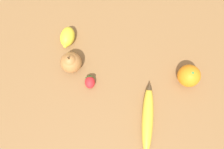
{
  "coord_description": "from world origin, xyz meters",
  "views": [
    {
      "loc": [
        0.1,
        -0.12,
        0.72
      ],
      "look_at": [
        -0.01,
        0.03,
        0.03
      ],
      "focal_mm": 35.0,
      "sensor_mm": 36.0,
      "label": 1
    }
  ],
  "objects": [
    {
      "name": "lemon",
      "position": [
        -0.21,
        0.05,
        0.02
      ],
      "size": [
        0.08,
        0.09,
        0.05
      ],
      "rotation": [
        0.0,
        0.0,
        5.16
      ],
      "color": "yellow",
      "rests_on": "ground_plane"
    },
    {
      "name": "ground_plane",
      "position": [
        0.0,
        0.0,
        0.0
      ],
      "size": [
        3.0,
        3.0,
        0.0
      ],
      "primitive_type": "plane",
      "color": "olive"
    },
    {
      "name": "strawberry",
      "position": [
        -0.06,
        -0.03,
        0.02
      ],
      "size": [
        0.05,
        0.06,
        0.03
      ],
      "rotation": [
        0.0,
        0.0,
        2.23
      ],
      "color": "red",
      "rests_on": "ground_plane"
    },
    {
      "name": "banana",
      "position": [
        0.16,
        -0.02,
        0.02
      ],
      "size": [
        0.14,
        0.21,
        0.04
      ],
      "rotation": [
        0.0,
        0.0,
        2.1
      ],
      "color": "gold",
      "rests_on": "ground_plane"
    },
    {
      "name": "pear",
      "position": [
        -0.14,
        -0.02,
        0.04
      ],
      "size": [
        0.07,
        0.07,
        0.09
      ],
      "color": "#B2753D",
      "rests_on": "ground_plane"
    },
    {
      "name": "orange",
      "position": [
        0.2,
        0.17,
        0.04
      ],
      "size": [
        0.07,
        0.07,
        0.07
      ],
      "color": "orange",
      "rests_on": "ground_plane"
    }
  ]
}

